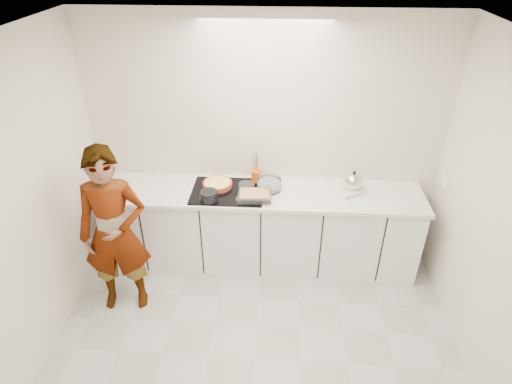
# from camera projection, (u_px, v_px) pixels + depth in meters

# --- Properties ---
(floor) EXTENTS (3.60, 3.20, 0.00)m
(floor) POSITION_uv_depth(u_px,v_px,m) (254.00, 359.00, 3.70)
(floor) COLOR #BEBEBE
(floor) RESTS_ON ground
(ceiling) EXTENTS (3.60, 3.20, 0.00)m
(ceiling) POSITION_uv_depth(u_px,v_px,m) (253.00, 52.00, 2.33)
(ceiling) COLOR white
(ceiling) RESTS_ON wall_back
(wall_back) EXTENTS (3.60, 0.00, 2.60)m
(wall_back) POSITION_uv_depth(u_px,v_px,m) (264.00, 143.00, 4.38)
(wall_back) COLOR white
(wall_back) RESTS_ON ground
(wall_left) EXTENTS (0.00, 3.20, 2.60)m
(wall_left) POSITION_uv_depth(u_px,v_px,m) (8.00, 230.00, 3.12)
(wall_left) COLOR white
(wall_left) RESTS_ON ground
(base_cabinets) EXTENTS (3.20, 0.58, 0.87)m
(base_cabinets) POSITION_uv_depth(u_px,v_px,m) (262.00, 230.00, 4.56)
(base_cabinets) COLOR white
(base_cabinets) RESTS_ON floor
(countertop) EXTENTS (3.24, 0.64, 0.04)m
(countertop) POSITION_uv_depth(u_px,v_px,m) (262.00, 194.00, 4.32)
(countertop) COLOR white
(countertop) RESTS_ON base_cabinets
(hob) EXTENTS (0.72, 0.54, 0.01)m
(hob) POSITION_uv_depth(u_px,v_px,m) (228.00, 191.00, 4.31)
(hob) COLOR black
(hob) RESTS_ON countertop
(tart_dish) EXTENTS (0.35, 0.35, 0.05)m
(tart_dish) POSITION_uv_depth(u_px,v_px,m) (217.00, 184.00, 4.36)
(tart_dish) COLOR #A6402C
(tart_dish) RESTS_ON hob
(saucepan) EXTENTS (0.19, 0.19, 0.16)m
(saucepan) POSITION_uv_depth(u_px,v_px,m) (209.00, 196.00, 4.13)
(saucepan) COLOR black
(saucepan) RESTS_ON hob
(baking_dish) EXTENTS (0.33, 0.25, 0.06)m
(baking_dish) POSITION_uv_depth(u_px,v_px,m) (255.00, 195.00, 4.17)
(baking_dish) COLOR silver
(baking_dish) RESTS_ON hob
(mixing_bowl) EXTENTS (0.25, 0.25, 0.11)m
(mixing_bowl) POSITION_uv_depth(u_px,v_px,m) (269.00, 185.00, 4.33)
(mixing_bowl) COLOR silver
(mixing_bowl) RESTS_ON countertop
(tea_towel) EXTENTS (0.31, 0.29, 0.04)m
(tea_towel) POSITION_uv_depth(u_px,v_px,m) (349.00, 192.00, 4.28)
(tea_towel) COLOR white
(tea_towel) RESTS_ON countertop
(kettle) EXTENTS (0.25, 0.25, 0.23)m
(kettle) POSITION_uv_depth(u_px,v_px,m) (353.00, 183.00, 4.28)
(kettle) COLOR black
(kettle) RESTS_ON countertop
(utensil_crock) EXTENTS (0.11, 0.11, 0.13)m
(utensil_crock) POSITION_uv_depth(u_px,v_px,m) (256.00, 176.00, 4.45)
(utensil_crock) COLOR #D54F0C
(utensil_crock) RESTS_ON countertop
(cook) EXTENTS (0.67, 0.50, 1.68)m
(cook) POSITION_uv_depth(u_px,v_px,m) (115.00, 233.00, 3.84)
(cook) COLOR white
(cook) RESTS_ON floor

